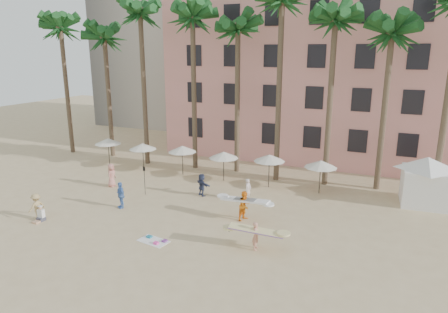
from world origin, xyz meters
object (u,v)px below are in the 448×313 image
object	(u,v)px
pink_hotel	(348,78)
cabana	(426,177)
carrier_yellow	(256,234)
carrier_white	(245,205)

from	to	relation	value
pink_hotel	cabana	xyz separation A→B (m)	(7.23, -12.73, -5.93)
cabana	carrier_yellow	bearing A→B (deg)	-128.21
pink_hotel	carrier_white	xyz separation A→B (m)	(-3.51, -20.37, -6.97)
cabana	pink_hotel	bearing A→B (deg)	119.60
carrier_yellow	carrier_white	bearing A→B (deg)	119.37
pink_hotel	carrier_yellow	xyz separation A→B (m)	(-1.54, -23.87, -7.07)
cabana	carrier_yellow	size ratio (longest dim) A/B	1.54
carrier_yellow	carrier_white	xyz separation A→B (m)	(-1.97, 3.51, 0.10)
pink_hotel	carrier_yellow	bearing A→B (deg)	-93.68
carrier_white	pink_hotel	bearing A→B (deg)	80.22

